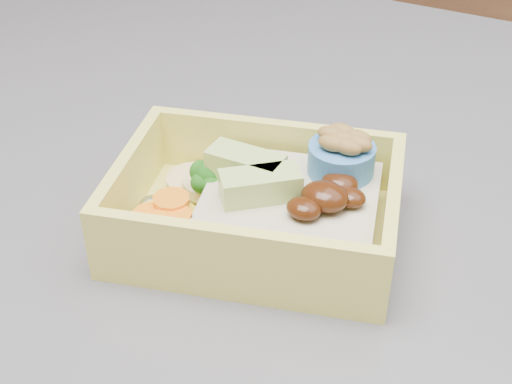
% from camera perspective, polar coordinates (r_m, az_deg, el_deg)
% --- Properties ---
extents(bento_box, '(0.21, 0.17, 0.07)m').
position_cam_1_polar(bento_box, '(0.47, 0.76, -1.12)').
color(bento_box, '#E8DE5F').
rests_on(bento_box, island).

